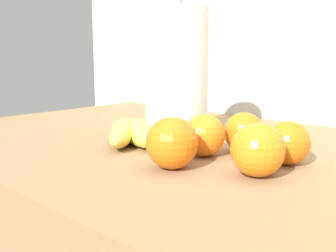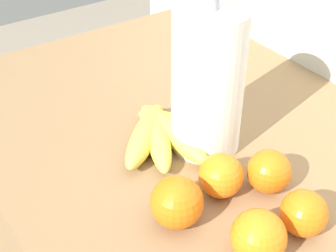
# 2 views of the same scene
# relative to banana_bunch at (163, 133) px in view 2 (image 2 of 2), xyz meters

# --- Properties ---
(banana_bunch) EXTENTS (0.20, 0.20, 0.04)m
(banana_bunch) POSITION_rel_banana_bunch_xyz_m (0.00, 0.00, 0.00)
(banana_bunch) COLOR #E6C44C
(banana_bunch) RESTS_ON counter
(orange_back_right) EXTENTS (0.07, 0.07, 0.07)m
(orange_back_right) POSITION_rel_banana_bunch_xyz_m (0.15, 0.00, 0.01)
(orange_back_right) COLOR orange
(orange_back_right) RESTS_ON counter
(orange_far_right) EXTENTS (0.07, 0.07, 0.07)m
(orange_far_right) POSITION_rel_banana_bunch_xyz_m (0.28, -0.03, 0.02)
(orange_far_right) COLOR orange
(orange_far_right) RESTS_ON counter
(orange_front) EXTENTS (0.08, 0.08, 0.08)m
(orange_front) POSITION_rel_banana_bunch_xyz_m (0.17, -0.09, 0.02)
(orange_front) COLOR orange
(orange_front) RESTS_ON counter
(orange_back_left) EXTENTS (0.07, 0.07, 0.07)m
(orange_back_left) POSITION_rel_banana_bunch_xyz_m (0.19, 0.07, 0.01)
(orange_back_left) COLOR orange
(orange_back_left) RESTS_ON counter
(orange_right) EXTENTS (0.07, 0.07, 0.07)m
(orange_right) POSITION_rel_banana_bunch_xyz_m (0.28, 0.05, 0.01)
(orange_right) COLOR orange
(orange_right) RESTS_ON counter
(paper_towel_roll) EXTENTS (0.12, 0.12, 0.28)m
(paper_towel_roll) POSITION_rel_banana_bunch_xyz_m (0.04, 0.06, 0.10)
(paper_towel_roll) COLOR white
(paper_towel_roll) RESTS_ON counter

